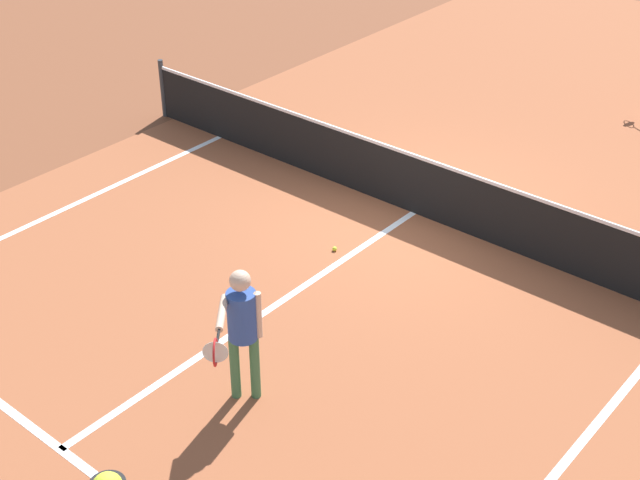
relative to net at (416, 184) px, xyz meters
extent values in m
plane|color=brown|center=(0.00, 0.00, -0.49)|extent=(60.00, 60.00, 0.00)
cube|color=#9E5433|center=(0.00, 0.00, -0.49)|extent=(10.62, 24.40, 0.00)
cube|color=white|center=(0.00, -6.40, -0.49)|extent=(8.22, 0.10, 0.01)
cube|color=white|center=(0.00, -3.20, -0.49)|extent=(0.10, 6.40, 0.01)
cylinder|color=#33383D|center=(-5.52, 0.00, 0.04)|extent=(0.09, 0.09, 1.07)
cube|color=black|center=(0.00, 0.00, -0.04)|extent=(11.04, 0.02, 0.91)
cube|color=white|center=(0.00, 0.00, 0.44)|extent=(11.04, 0.03, 0.05)
cylinder|color=#3F7247|center=(0.99, -4.49, -0.08)|extent=(0.11, 0.11, 0.82)
cylinder|color=#3F7247|center=(0.82, -4.63, -0.08)|extent=(0.11, 0.11, 0.82)
cylinder|color=#2D4C99|center=(0.91, -4.56, 0.62)|extent=(0.32, 0.32, 0.58)
sphere|color=beige|center=(0.91, -4.56, 1.06)|extent=(0.23, 0.23, 0.23)
cylinder|color=beige|center=(1.04, -4.45, 0.63)|extent=(0.08, 0.08, 0.56)
cylinder|color=beige|center=(0.95, -4.88, 0.86)|extent=(0.42, 0.48, 0.08)
cylinder|color=black|center=(1.20, -5.19, 0.86)|extent=(0.16, 0.19, 0.03)
torus|color=red|center=(1.35, -5.37, 0.86)|extent=(0.20, 0.23, 0.28)
cylinder|color=silver|center=(1.35, -5.37, 0.86)|extent=(0.20, 0.16, 0.25)
sphere|color=#CCE033|center=(-0.24, -1.59, -0.46)|extent=(0.07, 0.07, 0.07)
camera|label=1|loc=(6.47, -9.93, 6.33)|focal=50.97mm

